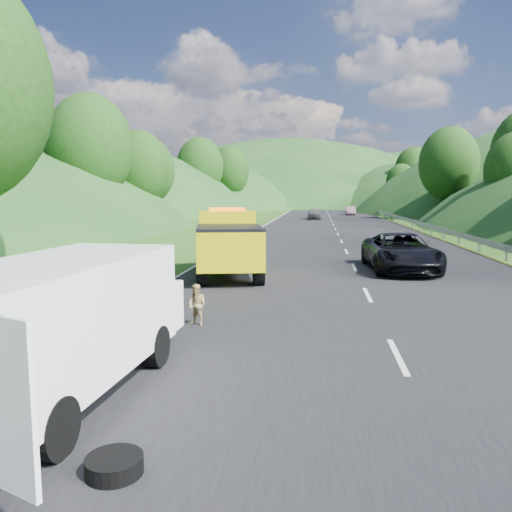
# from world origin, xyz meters

# --- Properties ---
(ground) EXTENTS (320.00, 320.00, 0.00)m
(ground) POSITION_xyz_m (0.00, 0.00, 0.00)
(ground) COLOR #38661E
(ground) RESTS_ON ground
(road_surface) EXTENTS (14.00, 200.00, 0.02)m
(road_surface) POSITION_xyz_m (3.00, 40.00, 0.01)
(road_surface) COLOR black
(road_surface) RESTS_ON ground
(guardrail) EXTENTS (0.06, 140.00, 1.52)m
(guardrail) POSITION_xyz_m (10.30, 52.50, 0.00)
(guardrail) COLOR gray
(guardrail) RESTS_ON ground
(tree_line_left) EXTENTS (14.00, 140.00, 14.00)m
(tree_line_left) POSITION_xyz_m (-19.00, 60.00, 0.00)
(tree_line_left) COLOR #255118
(tree_line_left) RESTS_ON ground
(tree_line_right) EXTENTS (14.00, 140.00, 14.00)m
(tree_line_right) POSITION_xyz_m (23.00, 60.00, 0.00)
(tree_line_right) COLOR #255118
(tree_line_right) RESTS_ON ground
(hills_backdrop) EXTENTS (201.00, 288.60, 44.00)m
(hills_backdrop) POSITION_xyz_m (6.50, 134.70, 0.00)
(hills_backdrop) COLOR #2D5B23
(hills_backdrop) RESTS_ON ground
(tow_truck) EXTENTS (3.45, 6.42, 2.62)m
(tow_truck) POSITION_xyz_m (-2.00, 7.16, 1.28)
(tow_truck) COLOR black
(tow_truck) RESTS_ON ground
(white_van) EXTENTS (3.36, 6.25, 2.18)m
(white_van) POSITION_xyz_m (-2.43, -4.61, 1.23)
(white_van) COLOR black
(white_van) RESTS_ON ground
(woman) EXTENTS (0.54, 0.67, 1.66)m
(woman) POSITION_xyz_m (-4.19, 1.94, 0.00)
(woman) COLOR silver
(woman) RESTS_ON ground
(child) EXTENTS (0.60, 0.55, 1.00)m
(child) POSITION_xyz_m (-1.42, -0.23, 0.00)
(child) COLOR tan
(child) RESTS_ON ground
(worker) EXTENTS (1.15, 0.78, 1.64)m
(worker) POSITION_xyz_m (-2.06, -6.04, 0.00)
(worker) COLOR black
(worker) RESTS_ON ground
(suitcase) EXTENTS (0.35, 0.24, 0.52)m
(suitcase) POSITION_xyz_m (-5.08, 1.13, 0.26)
(suitcase) COLOR #605F48
(suitcase) RESTS_ON ground
(spare_tire) EXTENTS (0.65, 0.65, 0.20)m
(spare_tire) POSITION_xyz_m (-0.81, -6.61, 0.00)
(spare_tire) COLOR black
(spare_tire) RESTS_ON ground
(passing_suv) EXTENTS (2.85, 5.66, 1.54)m
(passing_suv) POSITION_xyz_m (4.81, 9.29, 0.00)
(passing_suv) COLOR black
(passing_suv) RESTS_ON ground
(dist_car_a) EXTENTS (1.66, 4.12, 1.40)m
(dist_car_a) POSITION_xyz_m (0.93, 51.77, 0.00)
(dist_car_a) COLOR #424347
(dist_car_a) RESTS_ON ground
(dist_car_b) EXTENTS (1.39, 3.98, 1.31)m
(dist_car_b) POSITION_xyz_m (6.27, 65.23, 0.00)
(dist_car_b) COLOR #785062
(dist_car_b) RESTS_ON ground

